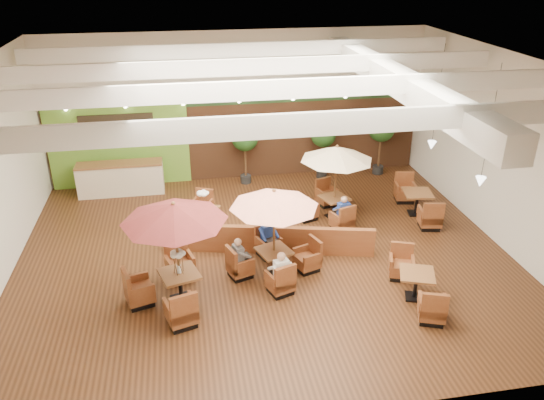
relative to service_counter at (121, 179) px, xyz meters
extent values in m
plane|color=#381E0F|center=(4.40, -5.10, -0.58)|extent=(14.00, 14.00, 0.00)
cube|color=silver|center=(4.40, 0.90, 2.17)|extent=(14.00, 0.04, 5.50)
cube|color=silver|center=(4.40, -11.10, 2.17)|extent=(14.00, 0.04, 5.50)
cube|color=silver|center=(11.40, -5.10, 2.17)|extent=(0.04, 12.00, 5.50)
cube|color=white|center=(4.40, -5.10, 4.92)|extent=(14.00, 12.00, 0.04)
cube|color=brown|center=(4.40, 0.84, 1.02)|extent=(13.90, 0.10, 3.20)
cube|color=#1E3819|center=(4.40, 0.83, 2.47)|extent=(13.90, 0.12, 0.35)
cube|color=#63972B|center=(0.00, 0.78, 1.02)|extent=(5.00, 0.08, 3.20)
cube|color=black|center=(0.00, 0.70, 1.82)|extent=(2.60, 0.08, 0.70)
cube|color=white|center=(7.90, -5.10, 4.37)|extent=(0.60, 11.00, 0.60)
cube|color=white|center=(4.40, -9.10, 4.57)|extent=(13.60, 0.12, 0.45)
cube|color=white|center=(4.40, -6.40, 4.57)|extent=(13.60, 0.12, 0.45)
cube|color=white|center=(4.40, -3.80, 4.57)|extent=(13.60, 0.12, 0.45)
cube|color=white|center=(4.40, -1.10, 4.57)|extent=(13.60, 0.12, 0.45)
cylinder|color=black|center=(10.20, -6.10, 3.32)|extent=(0.01, 0.01, 3.20)
cone|color=white|center=(10.20, -6.10, 1.72)|extent=(0.28, 0.28, 0.28)
cylinder|color=black|center=(10.20, -3.10, 3.32)|extent=(0.01, 0.01, 3.20)
cone|color=white|center=(10.20, -3.10, 1.72)|extent=(0.28, 0.28, 0.28)
sphere|color=#FFEAC6|center=(-1.60, 0.60, 2.47)|extent=(0.14, 0.14, 0.14)
sphere|color=#FFEAC6|center=(0.40, 0.60, 2.47)|extent=(0.14, 0.14, 0.14)
sphere|color=#FFEAC6|center=(2.40, 0.60, 2.47)|extent=(0.14, 0.14, 0.14)
sphere|color=#FFEAC6|center=(4.40, 0.60, 2.47)|extent=(0.14, 0.14, 0.14)
sphere|color=#FFEAC6|center=(6.40, 0.60, 2.47)|extent=(0.14, 0.14, 0.14)
sphere|color=#FFEAC6|center=(8.40, 0.60, 2.47)|extent=(0.14, 0.14, 0.14)
sphere|color=#FFEAC6|center=(10.40, 0.60, 2.47)|extent=(0.14, 0.14, 0.14)
cube|color=beige|center=(0.00, 0.00, -0.03)|extent=(3.00, 0.70, 1.10)
cube|color=brown|center=(0.00, 0.00, 0.57)|extent=(3.00, 0.75, 0.06)
cube|color=brown|center=(4.51, -5.00, -0.16)|extent=(6.01, 1.57, 0.85)
cube|color=brown|center=(1.97, -6.87, 0.18)|extent=(1.12, 1.12, 0.06)
cylinder|color=black|center=(1.97, -6.87, -0.19)|extent=(0.11, 0.11, 0.70)
cube|color=black|center=(1.97, -6.87, -0.56)|extent=(0.59, 0.59, 0.04)
cube|color=brown|center=(1.97, -7.88, -0.26)|extent=(0.82, 0.82, 0.34)
cube|color=brown|center=(1.89, -8.15, 0.05)|extent=(0.66, 0.29, 0.74)
cube|color=brown|center=(1.67, -7.97, -0.05)|extent=(0.25, 0.58, 0.30)
cube|color=brown|center=(2.26, -7.79, -0.05)|extent=(0.25, 0.58, 0.30)
cube|color=black|center=(1.97, -7.88, -0.51)|extent=(0.73, 0.73, 0.15)
cube|color=brown|center=(1.97, -5.87, -0.26)|extent=(0.82, 0.82, 0.34)
cube|color=brown|center=(2.05, -5.60, 0.05)|extent=(0.66, 0.29, 0.74)
cube|color=brown|center=(2.26, -5.78, -0.05)|extent=(0.25, 0.58, 0.30)
cube|color=brown|center=(1.67, -5.95, -0.05)|extent=(0.25, 0.58, 0.30)
cube|color=black|center=(1.97, -5.87, -0.51)|extent=(0.73, 0.73, 0.15)
cube|color=brown|center=(0.96, -6.87, -0.26)|extent=(0.82, 0.82, 0.34)
cube|color=brown|center=(1.23, -6.95, 0.05)|extent=(0.29, 0.66, 0.74)
cube|color=brown|center=(0.87, -6.58, -0.05)|extent=(0.58, 0.25, 0.30)
cube|color=brown|center=(1.05, -7.17, -0.05)|extent=(0.58, 0.25, 0.30)
cube|color=black|center=(0.96, -6.87, -0.51)|extent=(0.73, 0.73, 0.15)
cylinder|color=brown|center=(1.97, -6.87, 0.74)|extent=(0.06, 0.06, 2.65)
cone|color=#521918|center=(1.97, -6.87, 1.89)|extent=(2.55, 2.55, 0.45)
sphere|color=brown|center=(1.97, -6.87, 2.12)|extent=(0.10, 0.10, 0.10)
cylinder|color=silver|center=(1.97, -6.87, 0.32)|extent=(0.10, 0.10, 0.22)
cube|color=brown|center=(4.49, -6.09, 0.12)|extent=(1.06, 1.06, 0.06)
cylinder|color=black|center=(4.49, -6.09, -0.22)|extent=(0.10, 0.10, 0.64)
cube|color=black|center=(4.49, -6.09, -0.56)|extent=(0.56, 0.56, 0.04)
cube|color=brown|center=(4.49, -7.02, -0.29)|extent=(0.77, 0.77, 0.31)
cube|color=brown|center=(4.41, -7.26, 0.00)|extent=(0.60, 0.29, 0.68)
cube|color=brown|center=(4.23, -7.11, -0.10)|extent=(0.25, 0.53, 0.27)
cube|color=brown|center=(4.76, -6.92, -0.10)|extent=(0.25, 0.53, 0.27)
cube|color=black|center=(4.49, -7.02, -0.51)|extent=(0.68, 0.68, 0.14)
cube|color=brown|center=(4.49, -5.17, -0.29)|extent=(0.77, 0.77, 0.31)
cube|color=brown|center=(4.58, -4.93, 0.00)|extent=(0.60, 0.29, 0.68)
cube|color=brown|center=(4.76, -5.07, -0.10)|extent=(0.25, 0.53, 0.27)
cube|color=brown|center=(4.23, -5.26, -0.10)|extent=(0.25, 0.53, 0.27)
cube|color=black|center=(4.49, -5.17, -0.51)|extent=(0.68, 0.68, 0.14)
cube|color=brown|center=(3.57, -6.09, -0.29)|extent=(0.77, 0.77, 0.31)
cube|color=brown|center=(3.80, -6.18, 0.00)|extent=(0.29, 0.60, 0.68)
cube|color=brown|center=(3.47, -5.83, -0.10)|extent=(0.53, 0.25, 0.27)
cube|color=brown|center=(3.66, -6.36, -0.10)|extent=(0.53, 0.25, 0.27)
cube|color=black|center=(3.57, -6.09, -0.51)|extent=(0.68, 0.68, 0.14)
cube|color=brown|center=(5.42, -6.09, -0.29)|extent=(0.77, 0.77, 0.31)
cube|color=brown|center=(5.18, -6.01, 0.00)|extent=(0.29, 0.60, 0.68)
cube|color=brown|center=(5.51, -6.36, -0.10)|extent=(0.53, 0.25, 0.27)
cube|color=brown|center=(5.32, -5.83, -0.10)|extent=(0.53, 0.25, 0.27)
cube|color=black|center=(5.42, -6.09, -0.51)|extent=(0.68, 0.68, 0.14)
cylinder|color=brown|center=(4.49, -6.09, 0.63)|extent=(0.06, 0.06, 2.43)
cone|color=tan|center=(4.49, -6.09, 1.67)|extent=(2.34, 2.34, 0.45)
sphere|color=brown|center=(4.49, -6.09, 1.90)|extent=(0.10, 0.10, 0.10)
cube|color=brown|center=(7.03, -3.12, 0.11)|extent=(1.05, 1.05, 0.06)
cylinder|color=black|center=(7.03, -3.12, -0.23)|extent=(0.10, 0.10, 0.64)
cube|color=black|center=(7.03, -3.12, -0.56)|extent=(0.55, 0.55, 0.04)
cube|color=brown|center=(7.03, -4.04, -0.29)|extent=(0.76, 0.76, 0.31)
cube|color=brown|center=(6.95, -4.28, 0.00)|extent=(0.60, 0.29, 0.68)
cube|color=brown|center=(6.76, -4.14, -0.10)|extent=(0.25, 0.53, 0.27)
cube|color=brown|center=(7.29, -3.95, -0.10)|extent=(0.25, 0.53, 0.27)
cube|color=black|center=(7.03, -4.04, -0.52)|extent=(0.68, 0.68, 0.14)
cube|color=brown|center=(7.03, -2.20, -0.29)|extent=(0.76, 0.76, 0.31)
cube|color=brown|center=(7.11, -1.97, 0.00)|extent=(0.60, 0.29, 0.68)
cube|color=brown|center=(7.29, -2.11, -0.10)|extent=(0.25, 0.53, 0.27)
cube|color=brown|center=(6.76, -2.30, -0.10)|extent=(0.25, 0.53, 0.27)
cube|color=black|center=(7.03, -2.20, -0.52)|extent=(0.68, 0.68, 0.14)
cube|color=brown|center=(6.11, -3.12, -0.29)|extent=(0.76, 0.76, 0.31)
cube|color=brown|center=(6.35, -3.21, 0.00)|extent=(0.29, 0.60, 0.68)
cube|color=brown|center=(6.02, -2.86, -0.10)|extent=(0.53, 0.25, 0.27)
cube|color=brown|center=(6.20, -3.39, -0.10)|extent=(0.53, 0.25, 0.27)
cube|color=black|center=(6.11, -3.12, -0.52)|extent=(0.68, 0.68, 0.14)
cylinder|color=brown|center=(7.03, -3.12, 0.63)|extent=(0.06, 0.06, 2.42)
cone|color=#C9B38C|center=(7.03, -3.12, 1.66)|extent=(2.32, 2.32, 0.45)
sphere|color=brown|center=(7.03, -3.12, 1.89)|extent=(0.10, 0.10, 0.10)
cube|color=brown|center=(2.77, -3.29, 0.11)|extent=(1.08, 1.08, 0.06)
cylinder|color=black|center=(2.77, -3.29, -0.23)|extent=(0.10, 0.10, 0.64)
cube|color=black|center=(2.77, -3.29, -0.56)|extent=(0.57, 0.57, 0.04)
cube|color=brown|center=(2.77, -4.21, -0.29)|extent=(0.79, 0.79, 0.31)
cube|color=brown|center=(2.87, -4.44, 0.00)|extent=(0.59, 0.33, 0.68)
cube|color=brown|center=(2.52, -4.10, -0.10)|extent=(0.29, 0.52, 0.27)
cube|color=brown|center=(3.03, -4.32, -0.10)|extent=(0.29, 0.52, 0.27)
cube|color=black|center=(2.77, -4.21, -0.52)|extent=(0.70, 0.70, 0.14)
cube|color=brown|center=(2.77, -2.38, -0.29)|extent=(0.79, 0.79, 0.31)
cube|color=brown|center=(2.67, -2.15, 0.00)|extent=(0.59, 0.33, 0.68)
cube|color=brown|center=(3.03, -2.49, -0.10)|extent=(0.29, 0.52, 0.27)
cube|color=brown|center=(2.52, -2.26, -0.10)|extent=(0.29, 0.52, 0.27)
cube|color=black|center=(2.77, -2.38, -0.52)|extent=(0.70, 0.70, 0.14)
cube|color=brown|center=(1.86, -3.29, -0.29)|extent=(0.79, 0.79, 0.31)
cube|color=brown|center=(2.09, -3.19, 0.00)|extent=(0.33, 0.59, 0.68)
cube|color=brown|center=(1.97, -3.04, -0.10)|extent=(0.52, 0.29, 0.27)
cube|color=brown|center=(1.74, -3.55, -0.10)|extent=(0.52, 0.29, 0.27)
cube|color=black|center=(1.86, -3.29, -0.52)|extent=(0.70, 0.70, 0.14)
cylinder|color=silver|center=(2.77, -3.29, 0.25)|extent=(0.10, 0.10, 0.22)
cube|color=brown|center=(7.81, -7.82, 0.13)|extent=(1.07, 1.07, 0.06)
cylinder|color=black|center=(7.81, -7.82, -0.22)|extent=(0.10, 0.10, 0.65)
cube|color=black|center=(7.81, -7.82, -0.56)|extent=(0.57, 0.57, 0.04)
cube|color=brown|center=(7.81, -8.76, -0.29)|extent=(0.78, 0.78, 0.32)
cube|color=brown|center=(7.90, -9.00, 0.01)|extent=(0.61, 0.30, 0.69)
cube|color=brown|center=(7.54, -8.66, -0.09)|extent=(0.26, 0.54, 0.28)
cube|color=brown|center=(8.08, -8.86, -0.09)|extent=(0.26, 0.54, 0.28)
cube|color=black|center=(7.81, -8.76, -0.51)|extent=(0.70, 0.70, 0.14)
cube|color=brown|center=(7.81, -6.89, -0.29)|extent=(0.78, 0.78, 0.32)
cube|color=brown|center=(7.73, -6.64, 0.01)|extent=(0.61, 0.30, 0.69)
cube|color=brown|center=(8.08, -6.98, -0.09)|extent=(0.26, 0.54, 0.28)
cube|color=brown|center=(7.54, -6.79, -0.09)|extent=(0.26, 0.54, 0.28)
cube|color=black|center=(7.81, -6.89, -0.51)|extent=(0.70, 0.70, 0.14)
cube|color=brown|center=(9.80, -3.39, 0.18)|extent=(1.04, 1.04, 0.06)
cylinder|color=black|center=(9.80, -3.39, -0.19)|extent=(0.11, 0.11, 0.70)
cube|color=black|center=(9.80, -3.39, -0.56)|extent=(0.55, 0.55, 0.04)
cube|color=brown|center=(9.80, -4.39, -0.27)|extent=(0.76, 0.76, 0.34)
cube|color=brown|center=(9.85, -4.66, 0.05)|extent=(0.66, 0.22, 0.74)
cube|color=brown|center=(9.50, -4.33, -0.06)|extent=(0.19, 0.59, 0.30)
cube|color=brown|center=(10.10, -4.44, -0.06)|extent=(0.19, 0.59, 0.30)
cube|color=black|center=(9.80, -4.39, -0.51)|extent=(0.67, 0.67, 0.15)
cube|color=brown|center=(9.80, -2.38, -0.27)|extent=(0.76, 0.76, 0.34)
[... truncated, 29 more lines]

